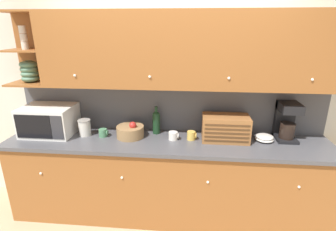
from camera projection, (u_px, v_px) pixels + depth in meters
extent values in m
plane|color=tan|center=(170.00, 197.00, 3.32)|extent=(24.00, 24.00, 0.00)
cube|color=beige|center=(170.00, 97.00, 2.93)|extent=(5.78, 0.06, 2.60)
cube|color=#935628|center=(167.00, 180.00, 2.90)|extent=(3.38, 0.59, 0.88)
cube|color=#4C4C51|center=(167.00, 143.00, 2.74)|extent=(3.40, 0.62, 0.04)
sphere|color=white|center=(41.00, 173.00, 2.67)|extent=(0.03, 0.03, 0.03)
sphere|color=white|center=(122.00, 178.00, 2.59)|extent=(0.03, 0.03, 0.03)
sphere|color=white|center=(208.00, 182.00, 2.52)|extent=(0.03, 0.03, 0.03)
sphere|color=white|center=(299.00, 187.00, 2.44)|extent=(0.03, 0.03, 0.03)
cube|color=#4C4C51|center=(170.00, 107.00, 2.93)|extent=(3.38, 0.01, 0.55)
cube|color=#935628|center=(190.00, 50.00, 2.55)|extent=(2.96, 0.35, 0.74)
cube|color=#935628|center=(35.00, 47.00, 2.86)|extent=(0.42, 0.02, 0.74)
cube|color=#935628|center=(31.00, 83.00, 2.81)|extent=(0.42, 0.35, 0.02)
cube|color=#935628|center=(26.00, 50.00, 2.70)|extent=(0.42, 0.35, 0.02)
cube|color=#935628|center=(19.00, 11.00, 2.58)|extent=(0.42, 0.35, 0.02)
sphere|color=white|center=(75.00, 76.00, 2.55)|extent=(0.03, 0.03, 0.03)
sphere|color=white|center=(150.00, 77.00, 2.48)|extent=(0.03, 0.03, 0.03)
sphere|color=white|center=(229.00, 78.00, 2.42)|extent=(0.03, 0.03, 0.03)
sphere|color=white|center=(312.00, 80.00, 2.35)|extent=(0.03, 0.03, 0.03)
ellipsoid|color=slate|center=(31.00, 78.00, 2.80)|extent=(0.18, 0.18, 0.08)
ellipsoid|color=slate|center=(30.00, 74.00, 2.78)|extent=(0.18, 0.18, 0.08)
ellipsoid|color=slate|center=(29.00, 69.00, 2.77)|extent=(0.18, 0.18, 0.08)
ellipsoid|color=slate|center=(28.00, 64.00, 2.75)|extent=(0.18, 0.18, 0.08)
cylinder|color=silver|center=(25.00, 46.00, 2.69)|extent=(0.07, 0.07, 0.08)
cylinder|color=silver|center=(24.00, 38.00, 2.66)|extent=(0.07, 0.07, 0.08)
cylinder|color=silver|center=(22.00, 29.00, 2.64)|extent=(0.07, 0.07, 0.08)
cube|color=silver|center=(49.00, 120.00, 2.88)|extent=(0.54, 0.41, 0.32)
cube|color=black|center=(33.00, 127.00, 2.69)|extent=(0.38, 0.01, 0.25)
cube|color=#2D2D33|center=(57.00, 128.00, 2.66)|extent=(0.12, 0.01, 0.25)
cylinder|color=silver|center=(85.00, 128.00, 2.86)|extent=(0.13, 0.13, 0.17)
cylinder|color=gray|center=(84.00, 120.00, 2.83)|extent=(0.13, 0.13, 0.01)
cylinder|color=#4C845B|center=(103.00, 133.00, 2.83)|extent=(0.09, 0.09, 0.09)
torus|color=#4C845B|center=(107.00, 133.00, 2.83)|extent=(0.01, 0.06, 0.06)
cylinder|color=#937047|center=(130.00, 132.00, 2.82)|extent=(0.29, 0.29, 0.12)
sphere|color=red|center=(133.00, 125.00, 2.77)|extent=(0.08, 0.08, 0.08)
cylinder|color=#19381E|center=(156.00, 124.00, 2.90)|extent=(0.08, 0.08, 0.21)
sphere|color=#19381E|center=(156.00, 115.00, 2.87)|extent=(0.08, 0.08, 0.08)
cylinder|color=#19381E|center=(156.00, 110.00, 2.85)|extent=(0.03, 0.03, 0.07)
cylinder|color=silver|center=(173.00, 136.00, 2.76)|extent=(0.10, 0.10, 0.09)
torus|color=silver|center=(178.00, 136.00, 2.75)|extent=(0.01, 0.06, 0.06)
cylinder|color=gold|center=(191.00, 136.00, 2.76)|extent=(0.09, 0.09, 0.09)
torus|color=gold|center=(196.00, 136.00, 2.75)|extent=(0.01, 0.06, 0.06)
cube|color=#996033|center=(225.00, 128.00, 2.73)|extent=(0.48, 0.28, 0.26)
cube|color=#54351C|center=(226.00, 141.00, 2.62)|extent=(0.44, 0.01, 0.02)
cube|color=#54351C|center=(227.00, 137.00, 2.61)|extent=(0.44, 0.01, 0.02)
cube|color=#54351C|center=(227.00, 133.00, 2.59)|extent=(0.44, 0.01, 0.02)
cube|color=#54351C|center=(227.00, 129.00, 2.58)|extent=(0.44, 0.01, 0.02)
cube|color=#54351C|center=(228.00, 125.00, 2.57)|extent=(0.44, 0.01, 0.02)
ellipsoid|color=silver|center=(264.00, 139.00, 2.73)|extent=(0.19, 0.19, 0.04)
ellipsoid|color=silver|center=(265.00, 137.00, 2.72)|extent=(0.18, 0.18, 0.04)
cube|color=black|center=(285.00, 138.00, 2.77)|extent=(0.20, 0.26, 0.03)
cylinder|color=black|center=(287.00, 131.00, 2.72)|extent=(0.15, 0.15, 0.16)
cube|color=black|center=(284.00, 119.00, 2.80)|extent=(0.20, 0.06, 0.40)
cube|color=black|center=(290.00, 107.00, 2.66)|extent=(0.20, 0.26, 0.09)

